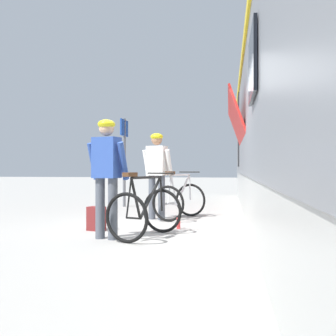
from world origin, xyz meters
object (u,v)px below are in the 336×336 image
Objects in this scene: bicycle_near_silver at (180,199)px; bicycle_far_black at (145,211)px; cyclist_far_in_blue at (107,168)px; water_bottle_by_the_backpack at (102,223)px; cyclist_near_in_white at (157,168)px; backpack_on_platform at (96,219)px; water_bottle_near_the_bikes at (178,223)px; platform_sign_post at (124,147)px.

bicycle_near_silver is 1.00× the size of bicycle_far_black.
water_bottle_by_the_backpack is at bearing 112.02° from cyclist_far_in_blue.
backpack_on_platform is at bearing -114.73° from cyclist_near_in_white.
backpack_on_platform is at bearing -124.36° from bicycle_near_silver.
backpack_on_platform is 1.40m from water_bottle_near_the_bikes.
cyclist_near_in_white is 2.38m from cyclist_far_in_blue.
bicycle_far_black is 5.09m from platform_sign_post.
water_bottle_by_the_backpack is at bearing -125.48° from bicycle_near_silver.
cyclist_far_in_blue is 1.21m from backpack_on_platform.
cyclist_far_in_blue reaches higher than bicycle_far_black.
bicycle_near_silver is at bearing 96.16° from water_bottle_near_the_bikes.
platform_sign_post is at bearing 114.31° from backpack_on_platform.
cyclist_near_in_white is 2.93m from platform_sign_post.
bicycle_near_silver is at bearing 71.31° from backpack_on_platform.
cyclist_near_in_white is 1.64m from water_bottle_near_the_bikes.
water_bottle_by_the_backpack reaches higher than water_bottle_near_the_bikes.
backpack_on_platform reaches higher than water_bottle_near_the_bikes.
backpack_on_platform is at bearing 150.22° from bicycle_far_black.
cyclist_near_in_white is at bearing 116.67° from water_bottle_near_the_bikes.
water_bottle_by_the_backpack is at bearing -115.17° from cyclist_near_in_white.
bicycle_far_black is at bearing -84.24° from cyclist_near_in_white.
cyclist_far_in_blue is (-0.32, -2.35, 0.00)m from cyclist_near_in_white.
platform_sign_post reaches higher than cyclist_far_in_blue.
cyclist_near_in_white is 0.73× the size of platform_sign_post.
cyclist_far_in_blue reaches higher than water_bottle_by_the_backpack.
water_bottle_by_the_backpack is (-0.36, 0.90, -0.95)m from cyclist_far_in_blue.
bicycle_far_black is (0.54, 0.20, -0.65)m from cyclist_far_in_blue.
bicycle_far_black is 6.61× the size of water_bottle_near_the_bikes.
water_bottle_by_the_backpack is (-1.14, -1.60, -0.29)m from bicycle_near_silver.
platform_sign_post is at bearing 117.81° from water_bottle_near_the_bikes.
bicycle_near_silver is 2.30m from bicycle_far_black.
bicycle_near_silver is 2.12m from backpack_on_platform.
cyclist_far_in_blue is at bearing -128.29° from water_bottle_near_the_bikes.
bicycle_near_silver is (0.45, 0.14, -0.65)m from cyclist_near_in_white.
water_bottle_near_the_bikes is 4.48m from platform_sign_post.
cyclist_near_in_white reaches higher than backpack_on_platform.
water_bottle_by_the_backpack is at bearing -168.12° from water_bottle_near_the_bikes.
water_bottle_near_the_bikes is at bearing 32.95° from backpack_on_platform.
bicycle_far_black is (0.22, -2.15, -0.65)m from cyclist_near_in_white.
backpack_on_platform is at bearing -81.37° from platform_sign_post.
cyclist_far_in_blue is 8.09× the size of water_bottle_by_the_backpack.
cyclist_near_in_white reaches higher than bicycle_far_black.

